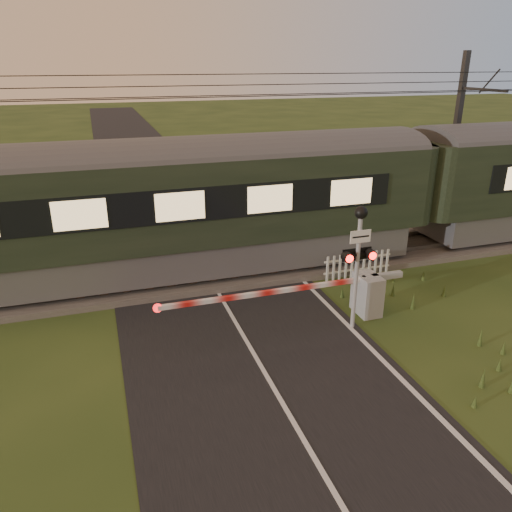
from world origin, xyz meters
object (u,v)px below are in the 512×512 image
object	(u,v)px
crossing_signal	(359,247)
catenary_mast	(456,138)
picket_fence	(358,265)
train	(413,187)
boom_gate	(357,293)

from	to	relation	value
crossing_signal	catenary_mast	size ratio (longest dim) A/B	0.48
crossing_signal	picket_fence	distance (m)	3.70
picket_fence	catenary_mast	distance (m)	8.26
train	crossing_signal	distance (m)	6.64
picket_fence	catenary_mast	world-z (taller)	catenary_mast
boom_gate	catenary_mast	bearing A→B (deg)	39.37
crossing_signal	boom_gate	bearing A→B (deg)	54.77
boom_gate	catenary_mast	size ratio (longest dim) A/B	0.99
train	crossing_signal	bearing A→B (deg)	-135.23
train	catenary_mast	size ratio (longest dim) A/B	6.37
train	boom_gate	world-z (taller)	train
boom_gate	catenary_mast	xyz separation A→B (m)	(7.65, 6.27, 2.93)
train	crossing_signal	xyz separation A→B (m)	(-4.71, -4.67, -0.07)
catenary_mast	crossing_signal	bearing A→B (deg)	-139.54
crossing_signal	picket_fence	world-z (taller)	crossing_signal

